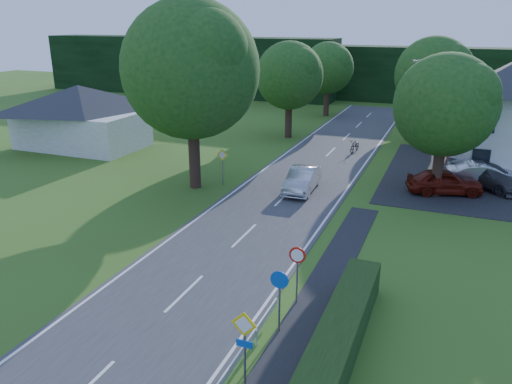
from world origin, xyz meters
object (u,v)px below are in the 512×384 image
at_px(streetlight, 437,118).
at_px(parked_car_silver_a, 485,175).
at_px(parked_car_grey, 488,176).
at_px(moving_car, 302,179).
at_px(motorcycle, 355,146).
at_px(parked_car_red, 445,182).
at_px(parasol, 447,165).

relative_size(streetlight, parked_car_silver_a, 1.72).
distance_m(streetlight, parked_car_grey, 5.12).
bearing_deg(streetlight, moving_car, -150.06).
relative_size(motorcycle, parked_car_grey, 0.38).
bearing_deg(motorcycle, moving_car, -88.74).
bearing_deg(parked_car_silver_a, moving_car, 104.39).
height_order(moving_car, parked_car_red, parked_car_red).
bearing_deg(streetlight, motorcycle, 132.77).
xyz_separation_m(parked_car_red, parked_car_silver_a, (2.33, 2.49, -0.01)).
bearing_deg(parked_car_grey, parked_car_red, 171.11).
height_order(parked_car_red, parasol, parasol).
relative_size(streetlight, parasol, 3.49).
height_order(motorcycle, parked_car_red, parked_car_red).
bearing_deg(parked_car_silver_a, parked_car_red, 125.10).
bearing_deg(moving_car, motorcycle, 81.34).
relative_size(streetlight, moving_car, 1.78).
bearing_deg(motorcycle, parasol, -29.38).
distance_m(motorcycle, parked_car_grey, 11.38).
bearing_deg(motorcycle, parked_car_red, -41.82).
height_order(motorcycle, parked_car_grey, parked_car_grey).
bearing_deg(parasol, parked_car_grey, -13.11).
distance_m(motorcycle, parked_car_red, 10.96).
height_order(parked_car_silver_a, parasol, parasol).
xyz_separation_m(moving_car, motorcycle, (1.14, 11.03, -0.22)).
relative_size(parked_car_silver_a, parasol, 2.03).
distance_m(parked_car_red, parked_car_grey, 3.46).
xyz_separation_m(motorcycle, parked_car_grey, (9.73, -5.91, 0.23)).
xyz_separation_m(parked_car_red, parasol, (-0.02, 2.95, 0.26)).
distance_m(parked_car_grey, parasol, 2.64).
bearing_deg(parked_car_red, streetlight, 14.68).
height_order(streetlight, parked_car_red, streetlight).
bearing_deg(parked_car_red, motorcycle, 23.97).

